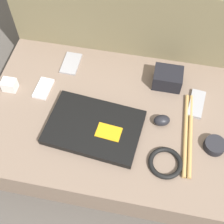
{
  "coord_description": "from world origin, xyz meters",
  "views": [
    {
      "loc": [
        0.13,
        -0.63,
        1.17
      ],
      "look_at": [
        0.0,
        0.0,
        0.18
      ],
      "focal_mm": 50.0,
      "sensor_mm": 36.0,
      "label": 1
    }
  ],
  "objects": [
    {
      "name": "couch_backrest",
      "position": [
        0.0,
        0.42,
        0.24
      ],
      "size": [
        0.99,
        0.2,
        0.48
      ],
      "color": "#756B4C",
      "rests_on": "ground_plane"
    },
    {
      "name": "computer_mouse",
      "position": [
        0.19,
        0.0,
        0.17
      ],
      "size": [
        0.07,
        0.06,
        0.04
      ],
      "rotation": [
        0.0,
        0.0,
        0.31
      ],
      "color": "black",
      "rests_on": "couch_seat"
    },
    {
      "name": "cable_coil",
      "position": [
        0.22,
        -0.16,
        0.16
      ],
      "size": [
        0.12,
        0.12,
        0.02
      ],
      "color": "black",
      "rests_on": "couch_seat"
    },
    {
      "name": "laptop",
      "position": [
        -0.05,
        -0.08,
        0.17
      ],
      "size": [
        0.36,
        0.27,
        0.03
      ],
      "rotation": [
        0.0,
        0.0,
        -0.1
      ],
      "color": "black",
      "rests_on": "couch_seat"
    },
    {
      "name": "speaker_puck",
      "position": [
        0.39,
        -0.06,
        0.17
      ],
      "size": [
        0.08,
        0.08,
        0.03
      ],
      "color": "black",
      "rests_on": "couch_seat"
    },
    {
      "name": "drumstick_pair",
      "position": [
        0.29,
        -0.03,
        0.16
      ],
      "size": [
        0.04,
        0.35,
        0.01
      ],
      "rotation": [
        0.0,
        0.0,
        0.03
      ],
      "color": "tan",
      "rests_on": "couch_seat"
    },
    {
      "name": "couch_seat",
      "position": [
        0.0,
        0.0,
        0.08
      ],
      "size": [
        0.99,
        0.65,
        0.16
      ],
      "color": "#7A6656",
      "rests_on": "ground_plane"
    },
    {
      "name": "charger_brick",
      "position": [
        -0.43,
        0.04,
        0.18
      ],
      "size": [
        0.06,
        0.05,
        0.05
      ],
      "color": "silver",
      "rests_on": "couch_seat"
    },
    {
      "name": "phone_small",
      "position": [
        0.32,
        0.11,
        0.16
      ],
      "size": [
        0.07,
        0.13,
        0.01
      ],
      "rotation": [
        0.0,
        0.0,
        -0.12
      ],
      "color": "#99999E",
      "rests_on": "couch_seat"
    },
    {
      "name": "camera_pouch",
      "position": [
        0.19,
        0.19,
        0.19
      ],
      "size": [
        0.11,
        0.09,
        0.07
      ],
      "color": "black",
      "rests_on": "couch_seat"
    },
    {
      "name": "phone_silver",
      "position": [
        -0.3,
        0.07,
        0.16
      ],
      "size": [
        0.06,
        0.11,
        0.01
      ],
      "rotation": [
        0.0,
        0.0,
        -0.07
      ],
      "color": "silver",
      "rests_on": "couch_seat"
    },
    {
      "name": "phone_black",
      "position": [
        -0.22,
        0.22,
        0.16
      ],
      "size": [
        0.07,
        0.12,
        0.01
      ],
      "rotation": [
        0.0,
        0.0,
        -0.01
      ],
      "color": "#99999E",
      "rests_on": "couch_seat"
    },
    {
      "name": "ground_plane",
      "position": [
        0.0,
        0.0,
        0.0
      ],
      "size": [
        8.0,
        8.0,
        0.0
      ],
      "primitive_type": "plane",
      "color": "#4C4742"
    }
  ]
}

